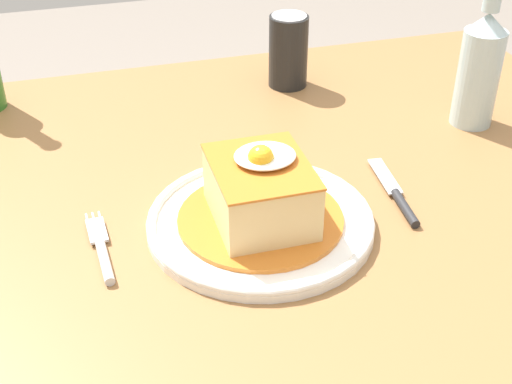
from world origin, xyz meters
TOP-DOWN VIEW (x-y plane):
  - dining_table at (0.00, 0.00)m, footprint 1.19×0.95m
  - main_plate at (-0.02, -0.06)m, footprint 0.28×0.28m
  - sandwich_meal at (-0.01, -0.06)m, footprint 0.21×0.21m
  - fork at (-0.21, -0.06)m, footprint 0.02×0.14m
  - knife at (0.17, -0.05)m, footprint 0.03×0.17m
  - soda_can at (0.15, 0.33)m, footprint 0.07×0.07m
  - beer_bottle_clear at (0.38, 0.12)m, footprint 0.06×0.06m

SIDE VIEW (x-z plane):
  - dining_table at x=0.00m, z-range 0.26..0.98m
  - knife at x=0.17m, z-range 0.72..0.73m
  - fork at x=-0.21m, z-range 0.72..0.73m
  - main_plate at x=-0.02m, z-range 0.72..0.74m
  - sandwich_meal at x=-0.01m, z-range 0.72..0.82m
  - soda_can at x=0.15m, z-range 0.72..0.85m
  - beer_bottle_clear at x=0.38m, z-range 0.69..0.95m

